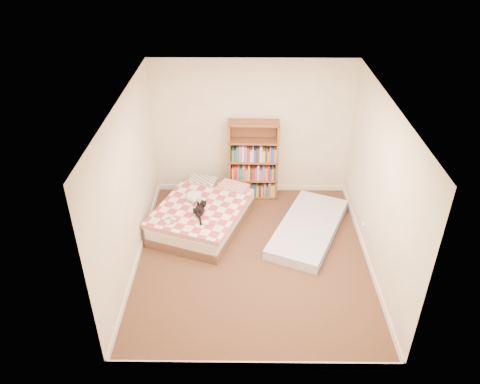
{
  "coord_description": "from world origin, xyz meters",
  "views": [
    {
      "loc": [
        -0.14,
        -5.56,
        4.65
      ],
      "look_at": [
        -0.19,
        0.3,
        1.0
      ],
      "focal_mm": 35.0,
      "sensor_mm": 36.0,
      "label": 1
    }
  ],
  "objects_px": {
    "bed": "(203,213)",
    "black_cat": "(200,209)",
    "floor_mattress": "(308,228)",
    "white_dog": "(194,196)",
    "bookshelf": "(253,169)"
  },
  "relations": [
    {
      "from": "bookshelf",
      "to": "floor_mattress",
      "type": "bearing_deg",
      "value": -51.5
    },
    {
      "from": "bed",
      "to": "bookshelf",
      "type": "bearing_deg",
      "value": 67.96
    },
    {
      "from": "floor_mattress",
      "to": "black_cat",
      "type": "distance_m",
      "value": 1.81
    },
    {
      "from": "white_dog",
      "to": "floor_mattress",
      "type": "bearing_deg",
      "value": 26.7
    },
    {
      "from": "bed",
      "to": "white_dog",
      "type": "relative_size",
      "value": 5.43
    },
    {
      "from": "bed",
      "to": "bookshelf",
      "type": "xyz_separation_m",
      "value": [
        0.85,
        0.94,
        0.33
      ]
    },
    {
      "from": "bed",
      "to": "black_cat",
      "type": "xyz_separation_m",
      "value": [
        -0.02,
        -0.28,
        0.27
      ]
    },
    {
      "from": "bed",
      "to": "black_cat",
      "type": "bearing_deg",
      "value": -74.04
    },
    {
      "from": "floor_mattress",
      "to": "bookshelf",
      "type": "bearing_deg",
      "value": 150.98
    },
    {
      "from": "floor_mattress",
      "to": "white_dog",
      "type": "height_order",
      "value": "white_dog"
    },
    {
      "from": "bookshelf",
      "to": "bed",
      "type": "bearing_deg",
      "value": -130.82
    },
    {
      "from": "bed",
      "to": "floor_mattress",
      "type": "bearing_deg",
      "value": 12.39
    },
    {
      "from": "floor_mattress",
      "to": "black_cat",
      "type": "xyz_separation_m",
      "value": [
        -1.76,
        -0.05,
        0.4
      ]
    },
    {
      "from": "white_dog",
      "to": "black_cat",
      "type": "bearing_deg",
      "value": -34.72
    },
    {
      "from": "floor_mattress",
      "to": "black_cat",
      "type": "relative_size",
      "value": 3.29
    }
  ]
}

